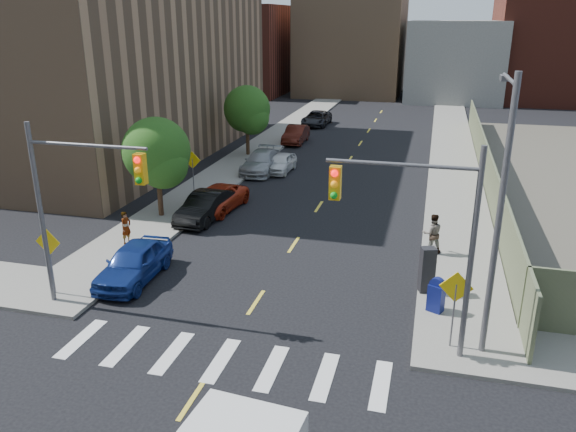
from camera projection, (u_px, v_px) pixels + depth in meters
The scene contains 27 objects.
sidewalk_nw at pixel (285, 131), 54.03m from camera, with size 3.50×73.00×0.15m, color gray.
sidewalk_ne at pixel (452, 139), 50.34m from camera, with size 3.50×73.00×0.15m, color gray.
fence_north at pixel (485, 163), 37.19m from camera, with size 0.12×44.00×2.50m, color #5B6446.
building_nw at pixel (73, 49), 44.28m from camera, with size 22.00×30.00×16.00m, color #8C6B4C.
bg_bldg_west at pixel (241, 49), 81.43m from camera, with size 14.00×18.00×12.00m, color #592319.
bg_bldg_midwest at pixel (353, 39), 78.95m from camera, with size 14.00×16.00×15.00m, color #8C6B4C.
bg_bldg_center at pixel (454, 60), 74.62m from camera, with size 12.00×16.00×10.00m, color gray.
bg_bldg_east at pixel (569, 37), 72.12m from camera, with size 18.00×18.00×16.00m, color #592319.
signal_nw at pixel (74, 194), 19.74m from camera, with size 4.59×0.30×7.00m.
signal_ne at pixel (422, 223), 16.89m from camera, with size 4.59×0.30×7.00m.
streetlight_ne at pixel (500, 198), 16.96m from camera, with size 0.25×3.70×9.00m.
warn_sign_nw at pixel (49, 249), 21.48m from camera, with size 1.06×0.06×2.83m.
warn_sign_ne at pixel (455, 296), 17.91m from camera, with size 1.06×0.06×2.83m.
warn_sign_midwest at pixel (193, 165), 33.79m from camera, with size 1.06×0.06×2.83m.
tree_west_near at pixel (157, 155), 29.74m from camera, with size 3.66×3.64×5.52m.
tree_west_far at pixel (247, 112), 43.42m from camera, with size 3.66×3.64×5.52m.
parked_car_blue at pixel (134, 263), 23.27m from camera, with size 1.85×4.60×1.57m, color navy.
parked_car_black at pixel (205, 207), 30.22m from camera, with size 1.59×4.57×1.51m, color black.
parked_car_red at pixel (216, 199), 31.75m from camera, with size 2.23×4.84×1.35m, color #A32710.
parked_car_silver at pixel (261, 162), 39.62m from camera, with size 2.11×5.19×1.50m, color #93969A.
parked_car_white at pixel (281, 163), 39.77m from camera, with size 1.56×3.87×1.32m, color silver.
parked_car_maroon at pixel (296, 134), 48.91m from camera, with size 1.60×4.59×1.51m, color #42140D.
parked_car_grey at pixel (317, 118), 56.94m from camera, with size 2.38×5.17×1.44m, color black.
mailbox at pixel (436, 295), 20.52m from camera, with size 0.67×0.61×1.34m.
payphone at pixel (427, 270), 21.91m from camera, with size 0.55×0.45×1.85m, color black.
pedestrian_west at pixel (126, 227), 26.70m from camera, with size 0.58×0.38×1.59m, color gray.
pedestrian_east at pixel (432, 233), 25.59m from camera, with size 0.90×0.70×1.86m, color gray.
Camera 1 is at (6.07, -10.36, 10.38)m, focal length 35.00 mm.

